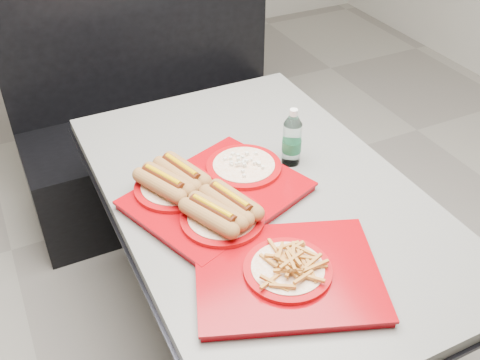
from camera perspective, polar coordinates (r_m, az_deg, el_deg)
name	(u,v)px	position (r m, az deg, el deg)	size (l,w,h in m)	color
ground	(259,341)	(2.29, 1.94, -16.07)	(6.00, 6.00, 0.00)	gray
diner_table	(263,231)	(1.86, 2.31, -5.19)	(0.92, 1.42, 0.75)	black
booth_bench	(157,123)	(2.79, -8.41, 5.73)	(1.30, 0.57, 1.35)	black
tray_near	(211,191)	(1.69, -2.92, -1.17)	(0.60, 0.54, 0.11)	#9B040B
tray_far	(288,271)	(1.47, 4.85, -9.21)	(0.57, 0.51, 0.09)	#9B040B
water_bottle	(292,140)	(1.84, 5.30, 4.06)	(0.06, 0.06, 0.20)	silver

